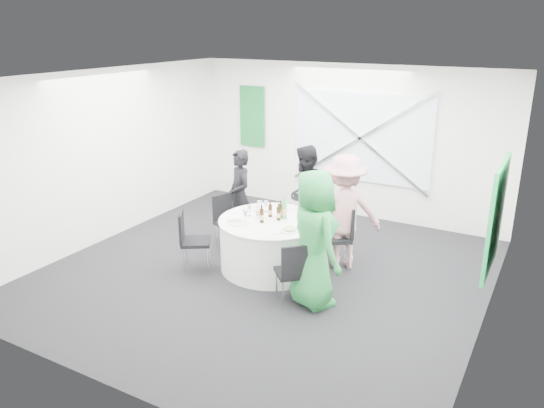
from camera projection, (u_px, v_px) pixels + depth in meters
The scene contains 45 objects.
floor at pixel (265, 272), 7.77m from camera, with size 6.00×6.00×0.00m, color black.
ceiling at pixel (264, 77), 6.87m from camera, with size 6.00×6.00×0.00m, color silver.
wall_back at pixel (346, 141), 9.79m from camera, with size 6.00×6.00×0.00m, color white.
wall_front at pixel (101, 261), 4.84m from camera, with size 6.00×6.00×0.00m, color white.
wall_left at pixel (107, 156), 8.71m from camera, with size 6.00×6.00×0.00m, color white.
wall_right at pixel (497, 217), 5.93m from camera, with size 6.00×6.00×0.00m, color white.
window_panel at pixel (361, 138), 9.59m from camera, with size 2.60×0.03×1.60m, color silver.
window_brace_a at pixel (360, 138), 9.56m from camera, with size 0.05×0.05×3.16m, color silver.
window_brace_b at pixel (360, 138), 9.56m from camera, with size 0.05×0.05×3.16m, color silver.
green_banner at pixel (252, 117), 10.58m from camera, with size 0.55×0.04×1.20m, color #125C2E.
green_sign at pixel (496, 217), 6.51m from camera, with size 0.05×1.20×1.40m, color #1B974A.
banquet_table at pixel (272, 244), 7.81m from camera, with size 1.56×1.56×0.76m.
chair_back at pixel (310, 217), 8.59m from camera, with size 0.42×0.43×0.84m.
chair_back_left at pixel (227, 217), 8.53m from camera, with size 0.50×0.50×0.87m.
chair_back_right at pixel (342, 231), 7.78m from camera, with size 0.60×0.60×0.96m.
chair_front_right at pixel (293, 269), 6.71m from camera, with size 0.56×0.56×0.86m.
chair_front_left at pixel (190, 236), 7.69m from camera, with size 0.57×0.57×0.91m.
person_man_back_left at pixel (240, 195), 8.75m from camera, with size 0.56×0.37×1.53m, color black.
person_man_back at pixel (305, 195), 8.59m from camera, with size 0.80×0.44×1.64m, color black.
person_woman_pink at pixel (344, 212), 7.71m from camera, with size 1.11×0.51×1.71m, color #CD848C.
person_woman_green at pixel (314, 239), 6.64m from camera, with size 0.88×0.57×1.79m, color #258A3F.
plate_back at pixel (284, 208), 8.14m from camera, with size 0.25×0.25×0.01m.
plate_back_left at pixel (250, 209), 8.09m from camera, with size 0.25×0.25×0.01m.
plate_back_right at pixel (312, 221), 7.60m from camera, with size 0.26×0.26×0.04m.
plate_front_right at pixel (289, 230), 7.26m from camera, with size 0.27×0.27×0.04m.
plate_front_left at pixel (239, 223), 7.53m from camera, with size 0.28×0.28×0.01m.
napkin at pixel (234, 219), 7.59m from camera, with size 0.17×0.11×0.05m, color silver.
beer_bottle_a at pixel (270, 211), 7.78m from camera, with size 0.06×0.06×0.25m.
beer_bottle_b at pixel (281, 211), 7.75m from camera, with size 0.06×0.06×0.26m.
beer_bottle_c at pixel (279, 214), 7.64m from camera, with size 0.06×0.06×0.26m.
beer_bottle_d at pixel (262, 216), 7.55m from camera, with size 0.06×0.06×0.26m.
green_water_bottle at pixel (284, 210), 7.70m from camera, with size 0.08×0.08×0.32m.
clear_water_bottle at pixel (258, 211), 7.71m from camera, with size 0.08×0.08×0.27m.
wine_glass_a at pixel (261, 204), 7.97m from camera, with size 0.07×0.07×0.17m.
wine_glass_b at pixel (250, 208), 7.80m from camera, with size 0.07×0.07×0.17m.
wine_glass_c at pixel (245, 214), 7.53m from camera, with size 0.07×0.07×0.17m.
wine_glass_d at pixel (266, 204), 7.98m from camera, with size 0.07×0.07×0.17m.
fork_a at pixel (266, 207), 8.23m from camera, with size 0.01×0.15×0.01m, color silver.
knife_a at pixel (246, 210), 8.08m from camera, with size 0.01×0.15×0.01m, color silver.
fork_b at pixel (301, 211), 8.05m from camera, with size 0.01×0.15×0.01m, color silver.
knife_b at pixel (279, 207), 8.22m from camera, with size 0.01×0.15×0.01m, color silver.
fork_c at pixel (277, 234), 7.15m from camera, with size 0.01×0.15×0.01m, color silver.
knife_c at pixel (296, 231), 7.24m from camera, with size 0.01×0.15×0.01m, color silver.
fork_d at pixel (311, 222), 7.58m from camera, with size 0.01×0.15×0.01m, color silver.
knife_d at pixel (309, 215), 7.86m from camera, with size 0.01×0.15×0.01m, color silver.
Camera 1 is at (3.53, -6.08, 3.45)m, focal length 35.00 mm.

